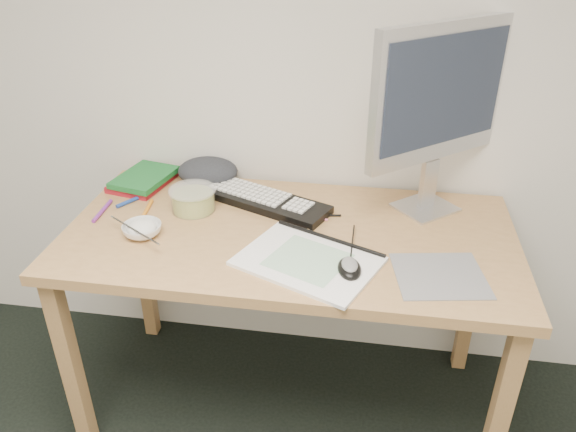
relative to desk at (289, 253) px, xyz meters
name	(u,v)px	position (x,y,z in m)	size (l,w,h in m)	color
desk	(289,253)	(0.00, 0.00, 0.00)	(1.40, 0.70, 0.75)	tan
mousepad	(440,276)	(0.45, -0.17, 0.08)	(0.24, 0.22, 0.00)	slate
sketchpad	(308,261)	(0.08, -0.16, 0.09)	(0.38, 0.27, 0.01)	white
keyboard	(266,201)	(-0.10, 0.16, 0.10)	(0.44, 0.14, 0.03)	black
monitor	(440,98)	(0.43, 0.22, 0.46)	(0.42, 0.37, 0.61)	silver
mouse	(350,265)	(0.20, -0.20, 0.11)	(0.07, 0.10, 0.04)	black
rice_bowl	(142,230)	(-0.44, -0.09, 0.10)	(0.12, 0.12, 0.04)	white
chopsticks	(135,230)	(-0.45, -0.13, 0.12)	(0.02, 0.02, 0.24)	#A9A9AB
fruit_tub	(193,200)	(-0.34, 0.09, 0.12)	(0.16, 0.16, 0.08)	gold
book_red	(143,181)	(-0.58, 0.25, 0.09)	(0.17, 0.23, 0.02)	maroon
book_green	(144,177)	(-0.56, 0.24, 0.12)	(0.16, 0.22, 0.02)	#19672B
cloth_lump	(208,171)	(-0.35, 0.31, 0.12)	(0.18, 0.15, 0.08)	#24262B
pencil_pink	(300,217)	(0.02, 0.09, 0.09)	(0.01, 0.01, 0.19)	pink
pencil_tan	(301,224)	(0.03, 0.04, 0.09)	(0.01, 0.01, 0.16)	tan
pencil_black	(312,215)	(0.06, 0.11, 0.09)	(0.01, 0.01, 0.19)	black
marker_blue	(135,199)	(-0.56, 0.12, 0.09)	(0.01, 0.01, 0.14)	navy
marker_orange	(147,210)	(-0.49, 0.06, 0.09)	(0.01, 0.01, 0.13)	orange
marker_purple	(102,211)	(-0.63, 0.02, 0.09)	(0.01, 0.01, 0.14)	#782893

